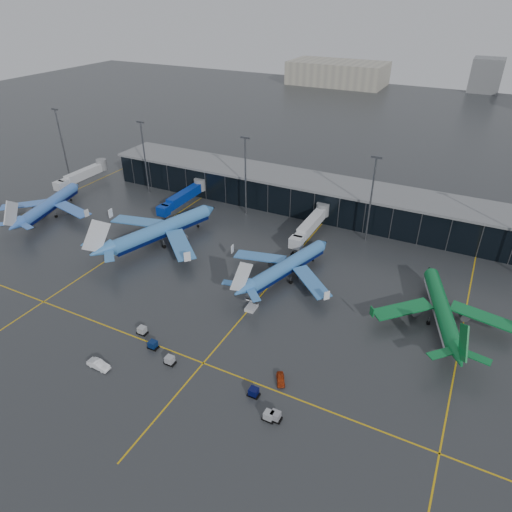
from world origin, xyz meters
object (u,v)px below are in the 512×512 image
at_px(airliner_klm_west, 48,198).
at_px(baggage_carts, 206,374).
at_px(mobile_airstair, 251,306).
at_px(airliner_klm_near, 288,258).
at_px(airliner_aer_lingus, 444,300).
at_px(service_van_white, 99,365).
at_px(airliner_arkefly, 162,221).
at_px(service_van_red, 281,379).

xyz_separation_m(airliner_klm_west, baggage_carts, (83.70, -38.24, -5.11)).
xyz_separation_m(baggage_carts, mobile_airstair, (-2.03, 22.93, 0.01)).
distance_m(airliner_klm_west, airliner_klm_near, 83.76).
relative_size(airliner_klm_west, airliner_aer_lingus, 1.04).
bearing_deg(service_van_white, airliner_klm_near, -21.81).
height_order(airliner_klm_west, airliner_arkefly, airliner_arkefly).
height_order(airliner_arkefly, mobile_airstair, airliner_arkefly).
height_order(airliner_arkefly, service_van_white, airliner_arkefly).
distance_m(baggage_carts, service_van_white, 21.41).
xyz_separation_m(airliner_klm_west, service_van_red, (97.04, -32.84, -5.23)).
xyz_separation_m(airliner_arkefly, service_van_red, (53.07, -34.46, -6.16)).
bearing_deg(mobile_airstair, service_van_white, -123.21).
relative_size(airliner_klm_west, airliner_klm_near, 1.04).
bearing_deg(airliner_arkefly, airliner_klm_west, -160.88).
bearing_deg(airliner_arkefly, service_van_red, -15.98).
bearing_deg(airliner_klm_west, airliner_aer_lingus, -14.90).
bearing_deg(baggage_carts, airliner_arkefly, 134.92).
bearing_deg(airliner_klm_near, service_van_white, -96.82).
bearing_deg(airliner_klm_west, airliner_klm_near, -14.32).
distance_m(airliner_klm_near, baggage_carts, 39.47).
bearing_deg(service_van_red, airliner_klm_near, 83.26).
bearing_deg(baggage_carts, service_van_white, -159.57).
height_order(airliner_aer_lingus, service_van_red, airliner_aer_lingus).
bearing_deg(service_van_red, airliner_klm_west, 133.09).
bearing_deg(service_van_white, airliner_arkefly, 24.11).
relative_size(airliner_aer_lingus, mobile_airstair, 10.68).
bearing_deg(service_van_red, baggage_carts, 173.82).
bearing_deg(service_van_red, mobile_airstair, 103.02).
bearing_deg(mobile_airstair, airliner_aer_lingus, 18.82).
xyz_separation_m(airliner_klm_near, service_van_white, (-20.12, -46.64, -4.83)).
height_order(airliner_arkefly, baggage_carts, airliner_arkefly).
xyz_separation_m(baggage_carts, service_van_red, (13.33, 5.40, -0.12)).
height_order(airliner_klm_west, mobile_airstair, airliner_klm_west).
xyz_separation_m(airliner_arkefly, baggage_carts, (39.74, -39.85, -6.04)).
xyz_separation_m(airliner_klm_west, service_van_white, (63.64, -45.71, -5.05)).
relative_size(airliner_aer_lingus, service_van_white, 7.40).
xyz_separation_m(airliner_klm_near, service_van_red, (13.28, -33.77, -5.01)).
bearing_deg(service_van_red, service_van_white, 172.86).
bearing_deg(baggage_carts, mobile_airstair, 95.06).
relative_size(airliner_arkefly, airliner_aer_lingus, 1.20).
bearing_deg(baggage_carts, service_van_red, 22.03).
bearing_deg(service_van_white, airliner_aer_lingus, -49.90).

